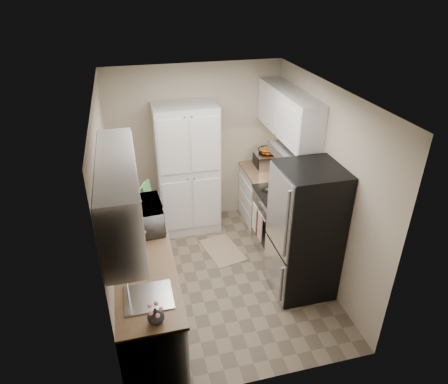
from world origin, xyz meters
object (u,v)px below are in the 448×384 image
object	(u,v)px
pantry_cabinet	(188,170)
microwave	(146,216)
toaster_oven	(265,160)
electric_range	(281,222)
wine_bottle	(133,198)
refrigerator	(305,232)

from	to	relation	value
pantry_cabinet	microwave	bearing A→B (deg)	-119.31
toaster_oven	electric_range	bearing A→B (deg)	-91.94
pantry_cabinet	electric_range	world-z (taller)	pantry_cabinet
pantry_cabinet	wine_bottle	bearing A→B (deg)	-135.77
pantry_cabinet	electric_range	bearing A→B (deg)	-38.22
electric_range	wine_bottle	xyz separation A→B (m)	(-2.00, 0.12, 0.60)
microwave	toaster_oven	bearing A→B (deg)	-61.22
electric_range	microwave	xyz separation A→B (m)	(-1.88, -0.34, 0.60)
pantry_cabinet	refrigerator	distance (m)	2.07
microwave	wine_bottle	size ratio (longest dim) A/B	1.81
electric_range	refrigerator	world-z (taller)	refrigerator
wine_bottle	toaster_oven	world-z (taller)	wine_bottle
pantry_cabinet	microwave	world-z (taller)	pantry_cabinet
wine_bottle	pantry_cabinet	bearing A→B (deg)	44.23
pantry_cabinet	wine_bottle	distance (m)	1.16
pantry_cabinet	toaster_oven	world-z (taller)	pantry_cabinet
refrigerator	toaster_oven	size ratio (longest dim) A/B	4.33
toaster_oven	pantry_cabinet	bearing A→B (deg)	-179.21
refrigerator	electric_range	bearing A→B (deg)	87.52
electric_range	toaster_oven	bearing A→B (deg)	86.99
microwave	toaster_oven	size ratio (longest dim) A/B	1.48
pantry_cabinet	microwave	xyz separation A→B (m)	(-0.71, -1.26, 0.08)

